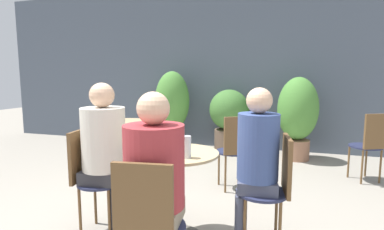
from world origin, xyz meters
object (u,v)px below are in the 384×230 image
at_px(seated_person_0, 105,147).
at_px(bistro_chair_4, 371,141).
at_px(bistro_chair_0, 90,171).
at_px(bistro_chair_2, 274,182).
at_px(cafe_table_near, 178,178).
at_px(beer_glass_1, 168,138).
at_px(potted_plant_1, 229,117).
at_px(potted_plant_0, 172,105).
at_px(seated_person_1, 155,177).
at_px(cafe_table_far, 127,137).
at_px(seated_person_2, 256,154).
at_px(bistro_chair_3, 235,146).
at_px(potted_plant_2, 298,114).
at_px(bistro_chair_1, 148,220).
at_px(beer_glass_0, 187,147).

bearing_deg(seated_person_0, bistro_chair_4, -57.73).
relative_size(bistro_chair_0, bistro_chair_2, 1.00).
bearing_deg(cafe_table_near, beer_glass_1, 136.34).
xyz_separation_m(cafe_table_near, potted_plant_1, (-0.11, 3.02, 0.10)).
bearing_deg(beer_glass_1, cafe_table_near, -43.66).
xyz_separation_m(bistro_chair_2, potted_plant_0, (-1.87, 2.78, 0.28)).
bearing_deg(seated_person_1, cafe_table_far, -63.81).
distance_m(bistro_chair_2, seated_person_2, 0.26).
relative_size(beer_glass_1, potted_plant_0, 0.11).
bearing_deg(bistro_chair_3, seated_person_1, 54.40).
bearing_deg(beer_glass_1, seated_person_0, -157.57).
height_order(cafe_table_near, potted_plant_1, potted_plant_1).
relative_size(cafe_table_far, beer_glass_1, 4.57).
distance_m(bistro_chair_0, potted_plant_2, 3.42).
bearing_deg(bistro_chair_3, bistro_chair_2, 84.03).
relative_size(cafe_table_far, bistro_chair_4, 0.83).
distance_m(cafe_table_far, potted_plant_2, 2.69).
bearing_deg(cafe_table_far, seated_person_1, -56.78).
height_order(bistro_chair_1, potted_plant_2, potted_plant_2).
xyz_separation_m(bistro_chair_1, potted_plant_0, (-1.21, 3.63, 0.28)).
xyz_separation_m(bistro_chair_0, bistro_chair_1, (0.84, -0.66, 0.00)).
bearing_deg(bistro_chair_0, seated_person_0, -90.00).
relative_size(bistro_chair_4, potted_plant_2, 0.67).
height_order(bistro_chair_3, potted_plant_1, potted_plant_1).
relative_size(bistro_chair_0, seated_person_1, 0.71).
bearing_deg(bistro_chair_1, bistro_chair_0, -45.00).
bearing_deg(seated_person_2, bistro_chair_3, -170.79).
height_order(bistro_chair_2, seated_person_2, seated_person_2).
bearing_deg(bistro_chair_2, cafe_table_near, -90.00).
relative_size(bistro_chair_1, bistro_chair_4, 1.00).
bearing_deg(cafe_table_near, seated_person_2, 7.02).
xyz_separation_m(bistro_chair_4, seated_person_0, (-2.47, -2.02, 0.22)).
xyz_separation_m(seated_person_0, potted_plant_2, (1.63, 2.90, -0.01)).
xyz_separation_m(bistro_chair_3, potted_plant_0, (-1.41, 1.69, 0.28)).
bearing_deg(beer_glass_0, bistro_chair_4, 50.01).
bearing_deg(beer_glass_1, potted_plant_1, 89.62).
bearing_deg(beer_glass_1, bistro_chair_3, 68.93).
bearing_deg(seated_person_2, beer_glass_1, -100.73).
height_order(bistro_chair_4, beer_glass_0, beer_glass_0).
distance_m(beer_glass_1, potted_plant_1, 2.91).
xyz_separation_m(bistro_chair_4, seated_person_2, (-1.25, -1.87, 0.21)).
bearing_deg(potted_plant_2, cafe_table_far, -146.96).
bearing_deg(bistro_chair_0, bistro_chair_4, -59.07).
distance_m(bistro_chair_1, bistro_chair_3, 1.95).
relative_size(cafe_table_near, bistro_chair_0, 0.83).
bearing_deg(cafe_table_near, bistro_chair_0, -172.98).
xyz_separation_m(bistro_chair_4, potted_plant_2, (-0.83, 0.89, 0.21)).
relative_size(bistro_chair_1, seated_person_1, 0.71).
bearing_deg(bistro_chair_4, beer_glass_0, 24.97).
xyz_separation_m(cafe_table_near, seated_person_2, (0.61, 0.07, 0.22)).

